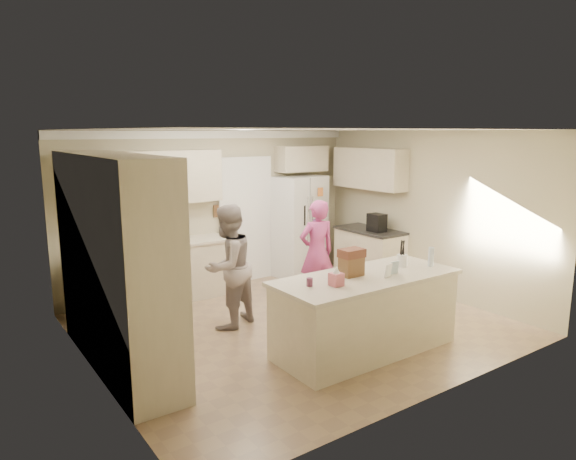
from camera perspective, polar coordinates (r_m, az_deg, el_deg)
floor at (r=7.05m, az=0.99°, el=-10.65°), size 5.20×4.60×0.02m
ceiling at (r=6.56m, az=1.07°, el=11.18°), size 5.20×4.60×0.02m
wall_back at (r=8.63m, az=-8.08°, el=2.26°), size 5.20×0.02×2.60m
wall_front at (r=5.05m, az=16.74°, el=-4.21°), size 5.20×0.02×2.60m
wall_left at (r=5.59m, az=-21.16°, el=-3.06°), size 0.02×4.60×2.60m
wall_right at (r=8.47m, az=15.44°, el=1.81°), size 0.02×4.60×2.60m
crown_back at (r=8.49m, az=-8.14°, el=10.45°), size 5.20×0.08×0.12m
pantry_bank at (r=5.88m, az=-18.63°, el=-3.48°), size 0.60×2.60×2.35m
back_base_cab at (r=8.07m, az=-14.20°, el=-4.81°), size 2.20×0.60×0.88m
back_countertop at (r=7.95m, az=-14.33°, el=-1.64°), size 2.24×0.63×0.04m
back_upper_cab at (r=7.93m, az=-15.02°, el=5.62°), size 2.20×0.35×0.80m
doorway_opening at (r=8.90m, az=-4.80°, el=0.96°), size 0.90×0.06×2.10m
doorway_casing at (r=8.87m, az=-4.68°, el=0.93°), size 1.02×0.03×2.22m
wall_frame_upper at (r=8.57m, az=-7.88°, el=3.89°), size 0.15×0.02×0.20m
wall_frame_lower at (r=8.60m, az=-7.83°, el=2.11°), size 0.15×0.02×0.20m
refrigerator at (r=9.29m, az=1.08°, el=0.47°), size 1.00×0.84×1.80m
fridge_seam at (r=9.01m, az=2.42°, el=0.14°), size 0.02×0.02×1.78m
fridge_dispenser at (r=8.83m, az=1.34°, el=1.57°), size 0.22×0.03×0.35m
fridge_handle_l at (r=8.94m, az=2.23°, el=1.04°), size 0.02×0.02×0.85m
fridge_handle_r at (r=9.00m, az=2.74°, el=1.10°), size 0.02×0.02×0.85m
over_fridge_cab at (r=9.26m, az=1.53°, el=7.92°), size 0.95×0.35×0.45m
right_base_cab at (r=9.07m, az=9.04°, el=-2.89°), size 0.60×1.20×0.88m
right_countertop at (r=8.97m, az=9.08°, el=-0.04°), size 0.63×1.24×0.04m
right_upper_cab at (r=9.07m, az=9.01°, el=6.78°), size 0.35×1.50×0.70m
coffee_maker at (r=8.77m, az=9.84°, el=0.82°), size 0.22×0.28×0.30m
island_base at (r=6.22m, az=8.59°, el=-9.32°), size 2.20×0.90×0.88m
island_top at (r=6.08m, az=8.71°, el=-5.25°), size 2.28×0.96×0.05m
utensil_crock at (r=6.54m, az=12.56°, el=-3.33°), size 0.13×0.13×0.15m
tissue_box at (r=5.63m, az=5.38°, el=-5.48°), size 0.13×0.13×0.14m
tissue_plume at (r=5.60m, az=5.40°, el=-4.40°), size 0.08×0.08×0.08m
dollhouse_body at (r=6.01m, az=7.06°, el=-4.04°), size 0.26×0.18×0.22m
dollhouse_roof at (r=5.98m, az=7.09°, el=-2.56°), size 0.28×0.20×0.10m
jam_jar at (r=5.59m, az=2.42°, el=-5.81°), size 0.07×0.07×0.09m
greeting_card_a at (r=6.02m, az=11.10°, el=-4.45°), size 0.12×0.06×0.16m
greeting_card_b at (r=6.16m, az=11.73°, el=-4.13°), size 0.12×0.05×0.16m
water_bottle at (r=6.63m, az=15.60°, el=-2.89°), size 0.07×0.07×0.24m
shaker_salt at (r=6.78m, az=12.46°, el=-3.08°), size 0.05×0.05×0.09m
shaker_pepper at (r=6.83m, az=12.85°, el=-2.99°), size 0.05×0.05×0.09m
teen_boy at (r=6.82m, az=-6.69°, el=-4.06°), size 0.98×0.89×1.65m
teen_girl at (r=7.73m, az=3.22°, el=-2.48°), size 0.63×0.46×1.59m
fridge_magnets at (r=9.00m, az=2.45°, el=0.13°), size 0.76×0.02×1.44m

